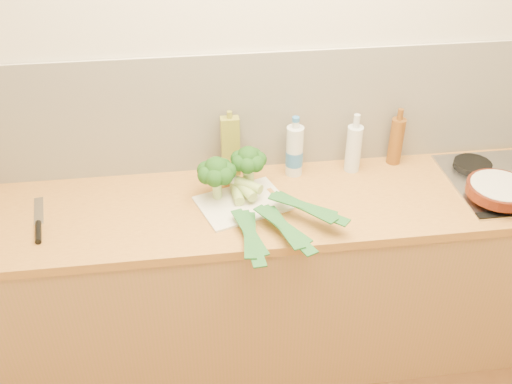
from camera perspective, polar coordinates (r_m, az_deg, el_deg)
room_shell at (r=2.51m, az=2.24°, el=8.10°), size 3.50×3.50×3.50m
counter at (r=2.69m, az=2.91°, el=-8.57°), size 3.20×0.62×0.90m
chopping_board at (r=2.37m, az=-1.37°, el=-1.12°), size 0.42×0.36×0.01m
broccoli_left at (r=2.33m, az=-3.99°, el=2.04°), size 0.16×0.16×0.19m
broccoli_right at (r=2.38m, az=-0.77°, el=3.15°), size 0.15×0.15×0.20m
leek_front at (r=2.32m, az=-1.56°, el=-1.21°), size 0.12×0.64×0.04m
leek_mid at (r=2.32m, az=-0.30°, el=-0.55°), size 0.32×0.64×0.04m
leek_back at (r=2.33m, az=1.04°, el=0.02°), size 0.48×0.45×0.04m
chefs_knife at (r=2.40m, az=-20.93°, el=-3.25°), size 0.09×0.32×0.02m
skillet at (r=2.56m, az=23.23°, el=0.23°), size 0.39×0.27×0.05m
oil_tin at (r=2.50m, az=-2.58°, el=4.63°), size 0.08×0.05×0.31m
glass_bottle at (r=2.58m, az=9.74°, el=4.39°), size 0.07×0.07×0.28m
amber_bottle at (r=2.67m, az=13.84°, el=5.04°), size 0.06×0.06×0.27m
water_bottle at (r=2.52m, az=3.86°, el=3.99°), size 0.08×0.08×0.26m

